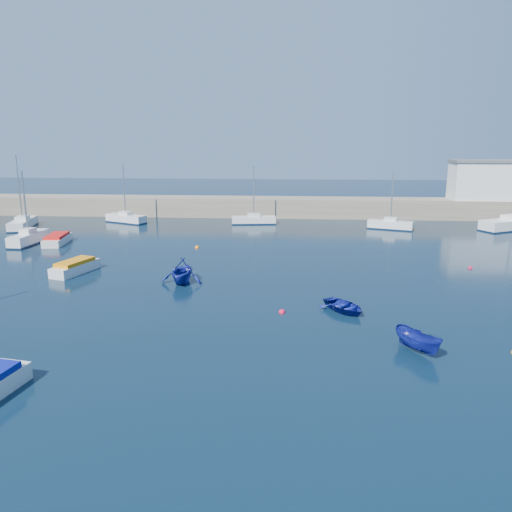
# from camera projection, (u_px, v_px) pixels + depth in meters

# --- Properties ---
(ground) EXTENTS (220.00, 220.00, 0.00)m
(ground) POSITION_uv_depth(u_px,v_px,m) (221.00, 354.00, 25.53)
(ground) COLOR black
(ground) RESTS_ON ground
(back_wall) EXTENTS (96.00, 4.50, 2.60)m
(back_wall) POSITION_uv_depth(u_px,v_px,m) (267.00, 207.00, 69.86)
(back_wall) COLOR gray
(back_wall) RESTS_ON ground
(harbor_office) EXTENTS (10.00, 4.00, 5.00)m
(harbor_office) POSITION_uv_depth(u_px,v_px,m) (490.00, 181.00, 66.89)
(harbor_office) COLOR silver
(harbor_office) RESTS_ON back_wall
(sailboat_3) EXTENTS (1.83, 5.63, 7.55)m
(sailboat_3) POSITION_uv_depth(u_px,v_px,m) (29.00, 238.00, 51.69)
(sailboat_3) COLOR silver
(sailboat_3) RESTS_ON ground
(sailboat_4) EXTENTS (3.36, 6.94, 8.76)m
(sailboat_4) POSITION_uv_depth(u_px,v_px,m) (23.00, 223.00, 60.84)
(sailboat_4) COLOR silver
(sailboat_4) RESTS_ON ground
(sailboat_5) EXTENTS (5.80, 3.81, 7.55)m
(sailboat_5) POSITION_uv_depth(u_px,v_px,m) (126.00, 218.00, 64.65)
(sailboat_5) COLOR silver
(sailboat_5) RESTS_ON ground
(sailboat_6) EXTENTS (5.72, 2.26, 7.37)m
(sailboat_6) POSITION_uv_depth(u_px,v_px,m) (254.00, 220.00, 63.78)
(sailboat_6) COLOR silver
(sailboat_6) RESTS_ON ground
(sailboat_7) EXTENTS (5.45, 3.13, 7.07)m
(sailboat_7) POSITION_uv_depth(u_px,v_px,m) (390.00, 225.00, 60.05)
(sailboat_7) COLOR silver
(sailboat_7) RESTS_ON ground
(sailboat_8) EXTENTS (8.77, 6.18, 11.19)m
(sailboat_8) POSITION_uv_depth(u_px,v_px,m) (512.00, 224.00, 59.90)
(sailboat_8) COLOR silver
(sailboat_8) RESTS_ON ground
(motorboat_1) EXTENTS (2.77, 4.68, 1.09)m
(motorboat_1) POSITION_uv_depth(u_px,v_px,m) (75.00, 267.00, 40.66)
(motorboat_1) COLOR silver
(motorboat_1) RESTS_ON ground
(motorboat_2) EXTENTS (2.40, 5.08, 1.01)m
(motorboat_2) POSITION_uv_depth(u_px,v_px,m) (57.00, 239.00, 51.93)
(motorboat_2) COLOR silver
(motorboat_2) RESTS_ON ground
(dinghy_center) EXTENTS (3.76, 3.98, 0.67)m
(dinghy_center) POSITION_uv_depth(u_px,v_px,m) (344.00, 306.00, 31.71)
(dinghy_center) COLOR navy
(dinghy_center) RESTS_ON ground
(dinghy_left) EXTENTS (3.26, 3.73, 1.90)m
(dinghy_left) POSITION_uv_depth(u_px,v_px,m) (182.00, 271.00, 37.79)
(dinghy_left) COLOR navy
(dinghy_left) RESTS_ON ground
(dinghy_right) EXTENTS (2.56, 3.08, 1.14)m
(dinghy_right) POSITION_uv_depth(u_px,v_px,m) (418.00, 342.00, 25.64)
(dinghy_right) COLOR navy
(dinghy_right) RESTS_ON ground
(buoy_0) EXTENTS (0.50, 0.50, 0.50)m
(buoy_0) POSITION_uv_depth(u_px,v_px,m) (0.00, 365.00, 24.27)
(buoy_0) COLOR orange
(buoy_0) RESTS_ON ground
(buoy_1) EXTENTS (0.43, 0.43, 0.43)m
(buoy_1) POSITION_uv_depth(u_px,v_px,m) (282.00, 312.00, 31.56)
(buoy_1) COLOR red
(buoy_1) RESTS_ON ground
(buoy_3) EXTENTS (0.45, 0.45, 0.45)m
(buoy_3) POSITION_uv_depth(u_px,v_px,m) (197.00, 248.00, 50.08)
(buoy_3) COLOR orange
(buoy_3) RESTS_ON ground
(buoy_4) EXTENTS (0.39, 0.39, 0.39)m
(buoy_4) POSITION_uv_depth(u_px,v_px,m) (470.00, 268.00, 42.19)
(buoy_4) COLOR red
(buoy_4) RESTS_ON ground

